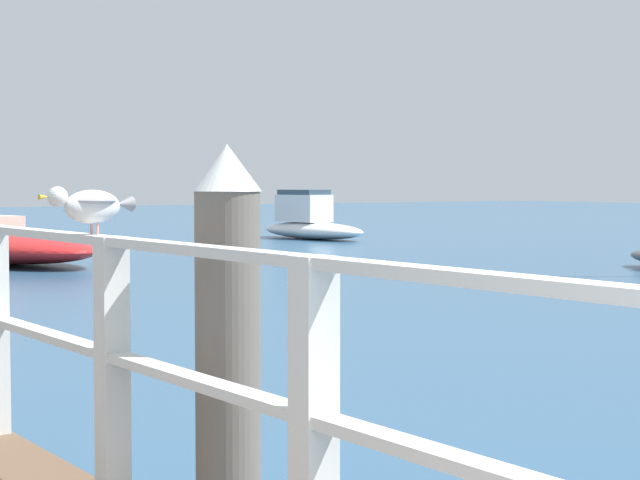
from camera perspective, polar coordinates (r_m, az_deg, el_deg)
name	(u,v)px	position (r m, az deg, el deg)	size (l,w,h in m)	color
dock_piling_near	(228,365)	(4.74, -4.80, -6.50)	(0.29, 0.29, 1.90)	#6B6056
seagull_foreground	(91,205)	(4.98, -11.81, 1.81)	(0.48, 0.21, 0.21)	white
boat_4	(310,223)	(34.54, -0.54, 0.91)	(1.71, 4.73, 1.55)	white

